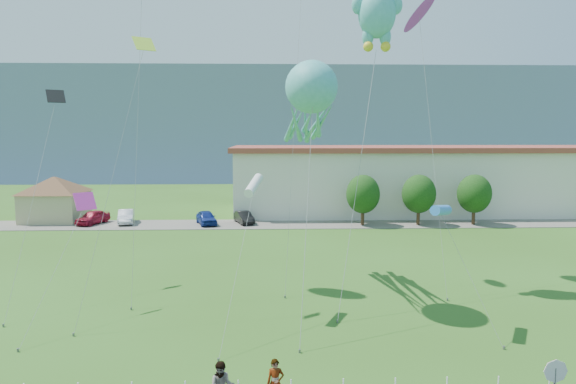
{
  "coord_description": "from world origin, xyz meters",
  "views": [
    {
      "loc": [
        0.29,
        -19.82,
        9.77
      ],
      "look_at": [
        1.19,
        8.0,
        6.61
      ],
      "focal_mm": 32.0,
      "sensor_mm": 36.0,
      "label": 1
    }
  ],
  "objects_px": {
    "warehouse": "(475,179)",
    "parked_car_red": "(93,217)",
    "pavilion": "(55,194)",
    "teddy_bear_kite": "(377,8)",
    "octopus_kite": "(310,102)",
    "stop_sign": "(555,378)",
    "parked_car_silver": "(126,217)",
    "parked_car_blue": "(206,218)",
    "pedestrian_left": "(275,383)",
    "parked_car_black": "(244,217)"
  },
  "relations": [
    {
      "from": "parked_car_red",
      "to": "teddy_bear_kite",
      "type": "relative_size",
      "value": 0.22
    },
    {
      "from": "warehouse",
      "to": "pedestrian_left",
      "type": "xyz_separation_m",
      "value": [
        -25.6,
        -46.43,
        -3.17
      ]
    },
    {
      "from": "parked_car_red",
      "to": "pedestrian_left",
      "type": "bearing_deg",
      "value": -43.59
    },
    {
      "from": "parked_car_silver",
      "to": "parked_car_black",
      "type": "bearing_deg",
      "value": -14.96
    },
    {
      "from": "teddy_bear_kite",
      "to": "warehouse",
      "type": "bearing_deg",
      "value": 58.44
    },
    {
      "from": "parked_car_red",
      "to": "octopus_kite",
      "type": "distance_m",
      "value": 35.13
    },
    {
      "from": "parked_car_silver",
      "to": "teddy_bear_kite",
      "type": "xyz_separation_m",
      "value": [
        22.5,
        -23.08,
        16.74
      ]
    },
    {
      "from": "pavilion",
      "to": "pedestrian_left",
      "type": "height_order",
      "value": "pavilion"
    },
    {
      "from": "pedestrian_left",
      "to": "parked_car_silver",
      "type": "distance_m",
      "value": 41.6
    },
    {
      "from": "parked_car_red",
      "to": "parked_car_black",
      "type": "distance_m",
      "value": 16.33
    },
    {
      "from": "pavilion",
      "to": "warehouse",
      "type": "bearing_deg",
      "value": 6.84
    },
    {
      "from": "pavilion",
      "to": "stop_sign",
      "type": "relative_size",
      "value": 3.68
    },
    {
      "from": "parked_car_silver",
      "to": "parked_car_blue",
      "type": "height_order",
      "value": "parked_car_silver"
    },
    {
      "from": "parked_car_red",
      "to": "parked_car_silver",
      "type": "height_order",
      "value": "parked_car_red"
    },
    {
      "from": "parked_car_blue",
      "to": "octopus_kite",
      "type": "bearing_deg",
      "value": -87.79
    },
    {
      "from": "parked_car_red",
      "to": "parked_car_black",
      "type": "xyz_separation_m",
      "value": [
        16.33,
        -0.09,
        -0.09
      ]
    },
    {
      "from": "pavilion",
      "to": "parked_car_blue",
      "type": "xyz_separation_m",
      "value": [
        17.25,
        -3.04,
        -2.23
      ]
    },
    {
      "from": "parked_car_red",
      "to": "octopus_kite",
      "type": "height_order",
      "value": "octopus_kite"
    },
    {
      "from": "pavilion",
      "to": "octopus_kite",
      "type": "height_order",
      "value": "octopus_kite"
    },
    {
      "from": "warehouse",
      "to": "parked_car_blue",
      "type": "xyz_separation_m",
      "value": [
        -32.75,
        -9.04,
        -3.33
      ]
    },
    {
      "from": "stop_sign",
      "to": "parked_car_black",
      "type": "bearing_deg",
      "value": 107.13
    },
    {
      "from": "parked_car_red",
      "to": "teddy_bear_kite",
      "type": "height_order",
      "value": "teddy_bear_kite"
    },
    {
      "from": "warehouse",
      "to": "parked_car_black",
      "type": "xyz_separation_m",
      "value": [
        -28.74,
        -8.5,
        -3.41
      ]
    },
    {
      "from": "parked_car_silver",
      "to": "stop_sign",
      "type": "bearing_deg",
      "value": -70.92
    },
    {
      "from": "warehouse",
      "to": "parked_car_red",
      "type": "xyz_separation_m",
      "value": [
        -45.08,
        -8.4,
        -3.33
      ]
    },
    {
      "from": "warehouse",
      "to": "pedestrian_left",
      "type": "distance_m",
      "value": 53.12
    },
    {
      "from": "parked_car_silver",
      "to": "octopus_kite",
      "type": "relative_size",
      "value": 0.32
    },
    {
      "from": "pedestrian_left",
      "to": "pavilion",
      "type": "bearing_deg",
      "value": 119.05
    },
    {
      "from": "warehouse",
      "to": "stop_sign",
      "type": "height_order",
      "value": "warehouse"
    },
    {
      "from": "pavilion",
      "to": "parked_car_black",
      "type": "height_order",
      "value": "pavilion"
    },
    {
      "from": "parked_car_blue",
      "to": "parked_car_black",
      "type": "bearing_deg",
      "value": -10.54
    },
    {
      "from": "stop_sign",
      "to": "teddy_bear_kite",
      "type": "xyz_separation_m",
      "value": [
        -2.62,
        17.08,
        15.67
      ]
    },
    {
      "from": "pavilion",
      "to": "parked_car_red",
      "type": "bearing_deg",
      "value": -26.02
    },
    {
      "from": "parked_car_red",
      "to": "parked_car_silver",
      "type": "bearing_deg",
      "value": 25.25
    },
    {
      "from": "pedestrian_left",
      "to": "parked_car_black",
      "type": "bearing_deg",
      "value": 92.68
    },
    {
      "from": "warehouse",
      "to": "parked_car_red",
      "type": "distance_m",
      "value": 45.97
    },
    {
      "from": "warehouse",
      "to": "parked_car_silver",
      "type": "xyz_separation_m",
      "value": [
        -41.62,
        -8.04,
        -3.33
      ]
    },
    {
      "from": "pavilion",
      "to": "teddy_bear_kite",
      "type": "height_order",
      "value": "teddy_bear_kite"
    },
    {
      "from": "parked_car_silver",
      "to": "octopus_kite",
      "type": "xyz_separation_m",
      "value": [
        18.13,
        -25.89,
        10.81
      ]
    },
    {
      "from": "stop_sign",
      "to": "octopus_kite",
      "type": "xyz_separation_m",
      "value": [
        -6.99,
        14.28,
        9.73
      ]
    },
    {
      "from": "octopus_kite",
      "to": "pedestrian_left",
      "type": "bearing_deg",
      "value": -99.57
    },
    {
      "from": "warehouse",
      "to": "octopus_kite",
      "type": "distance_m",
      "value": 41.94
    },
    {
      "from": "warehouse",
      "to": "stop_sign",
      "type": "distance_m",
      "value": 51.0
    },
    {
      "from": "pavilion",
      "to": "parked_car_silver",
      "type": "relative_size",
      "value": 2.07
    },
    {
      "from": "parked_car_black",
      "to": "octopus_kite",
      "type": "xyz_separation_m",
      "value": [
        5.25,
        -25.43,
        10.89
      ]
    },
    {
      "from": "parked_car_blue",
      "to": "pedestrian_left",
      "type": "bearing_deg",
      "value": -97.37
    },
    {
      "from": "stop_sign",
      "to": "teddy_bear_kite",
      "type": "bearing_deg",
      "value": 98.73
    },
    {
      "from": "pavilion",
      "to": "octopus_kite",
      "type": "xyz_separation_m",
      "value": [
        26.51,
        -27.93,
        8.58
      ]
    },
    {
      "from": "parked_car_black",
      "to": "pedestrian_left",
      "type": "bearing_deg",
      "value": -104.33
    },
    {
      "from": "pedestrian_left",
      "to": "stop_sign",
      "type": "bearing_deg",
      "value": -13.08
    }
  ]
}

